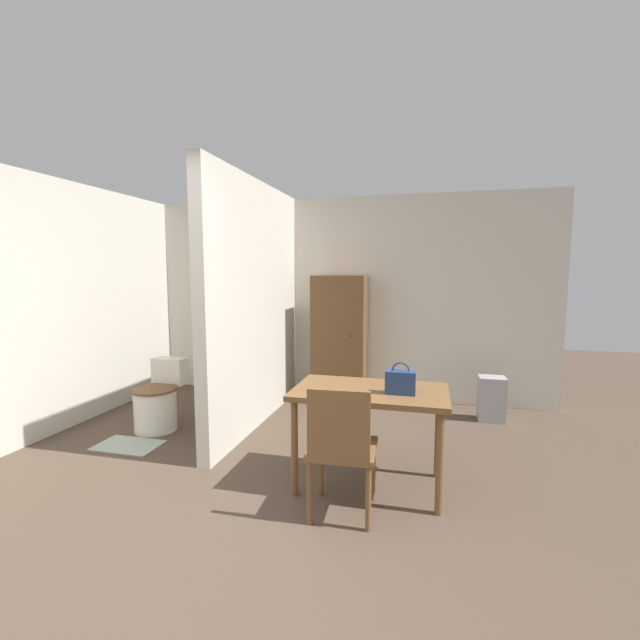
{
  "coord_description": "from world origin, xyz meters",
  "views": [
    {
      "loc": [
        1.27,
        -1.59,
        1.59
      ],
      "look_at": [
        0.39,
        1.88,
        1.18
      ],
      "focal_mm": 24.0,
      "sensor_mm": 36.0,
      "label": 1
    }
  ],
  "objects_px": {
    "dining_table": "(370,401)",
    "wooden_chair": "(341,446)",
    "toilet": "(158,402)",
    "wooden_cabinet": "(339,339)",
    "space_heater": "(491,399)",
    "handbag": "(400,382)"
  },
  "relations": [
    {
      "from": "dining_table",
      "to": "handbag",
      "type": "bearing_deg",
      "value": -15.81
    },
    {
      "from": "handbag",
      "to": "toilet",
      "type": "bearing_deg",
      "value": 164.03
    },
    {
      "from": "toilet",
      "to": "handbag",
      "type": "height_order",
      "value": "handbag"
    },
    {
      "from": "dining_table",
      "to": "wooden_chair",
      "type": "height_order",
      "value": "wooden_chair"
    },
    {
      "from": "space_heater",
      "to": "wooden_chair",
      "type": "bearing_deg",
      "value": -118.54
    },
    {
      "from": "dining_table",
      "to": "space_heater",
      "type": "relative_size",
      "value": 2.34
    },
    {
      "from": "wooden_cabinet",
      "to": "toilet",
      "type": "bearing_deg",
      "value": -139.21
    },
    {
      "from": "handbag",
      "to": "space_heater",
      "type": "bearing_deg",
      "value": 64.48
    },
    {
      "from": "dining_table",
      "to": "wooden_chair",
      "type": "relative_size",
      "value": 1.26
    },
    {
      "from": "toilet",
      "to": "space_heater",
      "type": "relative_size",
      "value": 1.44
    },
    {
      "from": "toilet",
      "to": "wooden_cabinet",
      "type": "relative_size",
      "value": 0.44
    },
    {
      "from": "toilet",
      "to": "wooden_cabinet",
      "type": "height_order",
      "value": "wooden_cabinet"
    },
    {
      "from": "handbag",
      "to": "space_heater",
      "type": "distance_m",
      "value": 2.07
    },
    {
      "from": "dining_table",
      "to": "toilet",
      "type": "xyz_separation_m",
      "value": [
        -2.24,
        0.64,
        -0.37
      ]
    },
    {
      "from": "wooden_chair",
      "to": "handbag",
      "type": "height_order",
      "value": "handbag"
    },
    {
      "from": "dining_table",
      "to": "space_heater",
      "type": "xyz_separation_m",
      "value": [
        1.08,
        1.73,
        -0.41
      ]
    },
    {
      "from": "wooden_chair",
      "to": "handbag",
      "type": "bearing_deg",
      "value": 46.94
    },
    {
      "from": "toilet",
      "to": "handbag",
      "type": "relative_size",
      "value": 3.01
    },
    {
      "from": "toilet",
      "to": "space_heater",
      "type": "xyz_separation_m",
      "value": [
        3.31,
        1.09,
        -0.04
      ]
    },
    {
      "from": "handbag",
      "to": "wooden_cabinet",
      "type": "distance_m",
      "value": 2.25
    },
    {
      "from": "wooden_cabinet",
      "to": "dining_table",
      "type": "bearing_deg",
      "value": -72.14
    },
    {
      "from": "wooden_chair",
      "to": "toilet",
      "type": "relative_size",
      "value": 1.29
    }
  ]
}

